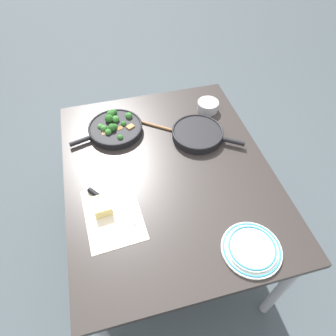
# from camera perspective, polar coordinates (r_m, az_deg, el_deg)

# --- Properties ---
(ground_plane) EXTENTS (14.00, 14.00, 0.00)m
(ground_plane) POSITION_cam_1_polar(r_m,az_deg,el_deg) (2.15, 0.00, -13.73)
(ground_plane) COLOR #424C51
(dining_table_red) EXTENTS (1.27, 1.02, 0.78)m
(dining_table_red) POSITION_cam_1_polar(r_m,az_deg,el_deg) (1.56, 0.00, -2.31)
(dining_table_red) COLOR #2D2826
(dining_table_red) RESTS_ON ground_plane
(skillet_broccoli) EXTENTS (0.30, 0.41, 0.08)m
(skillet_broccoli) POSITION_cam_1_polar(r_m,az_deg,el_deg) (1.70, -10.09, 7.56)
(skillet_broccoli) COLOR black
(skillet_broccoli) RESTS_ON dining_table_red
(skillet_eggs) EXTENTS (0.29, 0.36, 0.05)m
(skillet_eggs) POSITION_cam_1_polar(r_m,az_deg,el_deg) (1.65, 5.71, 6.52)
(skillet_eggs) COLOR black
(skillet_eggs) RESTS_ON dining_table_red
(wooden_spoon) EXTENTS (0.22, 0.29, 0.02)m
(wooden_spoon) POSITION_cam_1_polar(r_m,az_deg,el_deg) (1.69, 0.94, 7.20)
(wooden_spoon) COLOR #996B42
(wooden_spoon) RESTS_ON dining_table_red
(parchment_sheet) EXTENTS (0.35, 0.26, 0.00)m
(parchment_sheet) POSITION_cam_1_polar(r_m,az_deg,el_deg) (1.37, -10.43, -8.62)
(parchment_sheet) COLOR beige
(parchment_sheet) RESTS_ON dining_table_red
(grater_knife) EXTENTS (0.24, 0.20, 0.02)m
(grater_knife) POSITION_cam_1_polar(r_m,az_deg,el_deg) (1.41, -11.96, -6.20)
(grater_knife) COLOR silver
(grater_knife) RESTS_ON dining_table_red
(cheese_block) EXTENTS (0.10, 0.08, 0.05)m
(cheese_block) POSITION_cam_1_polar(r_m,az_deg,el_deg) (1.37, -12.42, -7.06)
(cheese_block) COLOR #EFD67A
(cheese_block) RESTS_ON dining_table_red
(dinner_plate_stack) EXTENTS (0.25, 0.25, 0.03)m
(dinner_plate_stack) POSITION_cam_1_polar(r_m,az_deg,el_deg) (1.30, 15.65, -14.57)
(dinner_plate_stack) COLOR silver
(dinner_plate_stack) RESTS_ON dining_table_red
(prep_bowl_steel) EXTENTS (0.12, 0.12, 0.06)m
(prep_bowl_steel) POSITION_cam_1_polar(r_m,az_deg,el_deg) (1.83, 7.59, 11.62)
(prep_bowl_steel) COLOR #B7B7BC
(prep_bowl_steel) RESTS_ON dining_table_red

